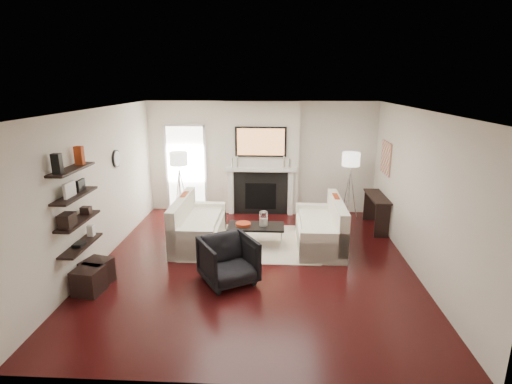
{
  "coord_description": "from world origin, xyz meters",
  "views": [
    {
      "loc": [
        0.38,
        -6.55,
        3.15
      ],
      "look_at": [
        0.0,
        0.6,
        1.15
      ],
      "focal_mm": 28.0,
      "sensor_mm": 36.0,
      "label": 1
    }
  ],
  "objects_px": {
    "lamp_right_shade": "(351,159)",
    "ottoman_near": "(97,272)",
    "armchair": "(228,258)",
    "loveseat_right_base": "(319,235)",
    "coffee_table": "(256,226)",
    "loveseat_left_base": "(199,233)",
    "lamp_left_shade": "(178,159)"
  },
  "relations": [
    {
      "from": "lamp_right_shade",
      "to": "ottoman_near",
      "type": "xyz_separation_m",
      "value": [
        -4.52,
        -3.28,
        -1.25
      ]
    },
    {
      "from": "armchair",
      "to": "ottoman_near",
      "type": "xyz_separation_m",
      "value": [
        -2.1,
        -0.17,
        -0.21
      ]
    },
    {
      "from": "loveseat_right_base",
      "to": "ottoman_near",
      "type": "distance_m",
      "value": 4.09
    },
    {
      "from": "coffee_table",
      "to": "ottoman_near",
      "type": "distance_m",
      "value": 2.98
    },
    {
      "from": "loveseat_left_base",
      "to": "lamp_right_shade",
      "type": "height_order",
      "value": "lamp_right_shade"
    },
    {
      "from": "loveseat_right_base",
      "to": "lamp_right_shade",
      "type": "xyz_separation_m",
      "value": [
        0.82,
        1.54,
        1.24
      ]
    },
    {
      "from": "loveseat_right_base",
      "to": "coffee_table",
      "type": "distance_m",
      "value": 1.26
    },
    {
      "from": "armchair",
      "to": "lamp_right_shade",
      "type": "xyz_separation_m",
      "value": [
        2.42,
        3.12,
        1.04
      ]
    },
    {
      "from": "loveseat_right_base",
      "to": "armchair",
      "type": "height_order",
      "value": "armchair"
    },
    {
      "from": "coffee_table",
      "to": "lamp_left_shade",
      "type": "relative_size",
      "value": 2.75
    },
    {
      "from": "loveseat_right_base",
      "to": "ottoman_near",
      "type": "height_order",
      "value": "loveseat_right_base"
    },
    {
      "from": "coffee_table",
      "to": "lamp_right_shade",
      "type": "xyz_separation_m",
      "value": [
        2.06,
        1.61,
        1.05
      ]
    },
    {
      "from": "loveseat_right_base",
      "to": "ottoman_near",
      "type": "bearing_deg",
      "value": -154.79
    },
    {
      "from": "coffee_table",
      "to": "lamp_left_shade",
      "type": "xyz_separation_m",
      "value": [
        -1.84,
        1.48,
        1.05
      ]
    },
    {
      "from": "loveseat_left_base",
      "to": "loveseat_right_base",
      "type": "xyz_separation_m",
      "value": [
        2.38,
        0.01,
        0.0
      ]
    },
    {
      "from": "lamp_left_shade",
      "to": "ottoman_near",
      "type": "bearing_deg",
      "value": -101.15
    },
    {
      "from": "loveseat_right_base",
      "to": "lamp_left_shade",
      "type": "distance_m",
      "value": 3.61
    },
    {
      "from": "loveseat_left_base",
      "to": "lamp_left_shade",
      "type": "height_order",
      "value": "lamp_left_shade"
    },
    {
      "from": "coffee_table",
      "to": "loveseat_left_base",
      "type": "bearing_deg",
      "value": 176.73
    },
    {
      "from": "loveseat_right_base",
      "to": "coffee_table",
      "type": "bearing_deg",
      "value": -176.46
    },
    {
      "from": "loveseat_left_base",
      "to": "armchair",
      "type": "distance_m",
      "value": 1.76
    },
    {
      "from": "coffee_table",
      "to": "armchair",
      "type": "bearing_deg",
      "value": -103.56
    },
    {
      "from": "ottoman_near",
      "to": "loveseat_right_base",
      "type": "bearing_deg",
      "value": 25.21
    },
    {
      "from": "coffee_table",
      "to": "lamp_right_shade",
      "type": "relative_size",
      "value": 2.75
    },
    {
      "from": "loveseat_right_base",
      "to": "coffee_table",
      "type": "xyz_separation_m",
      "value": [
        -1.24,
        -0.08,
        0.19
      ]
    },
    {
      "from": "loveseat_left_base",
      "to": "ottoman_near",
      "type": "bearing_deg",
      "value": -127.36
    },
    {
      "from": "loveseat_right_base",
      "to": "loveseat_left_base",
      "type": "bearing_deg",
      "value": -179.71
    },
    {
      "from": "loveseat_right_base",
      "to": "ottoman_near",
      "type": "relative_size",
      "value": 4.5
    },
    {
      "from": "coffee_table",
      "to": "lamp_right_shade",
      "type": "distance_m",
      "value": 2.82
    },
    {
      "from": "loveseat_left_base",
      "to": "lamp_left_shade",
      "type": "distance_m",
      "value": 2.01
    },
    {
      "from": "loveseat_left_base",
      "to": "loveseat_right_base",
      "type": "bearing_deg",
      "value": 0.29
    },
    {
      "from": "loveseat_left_base",
      "to": "armchair",
      "type": "bearing_deg",
      "value": -63.67
    }
  ]
}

